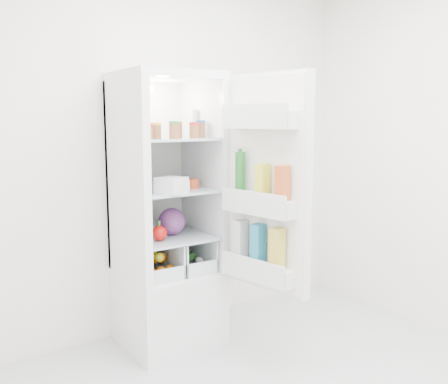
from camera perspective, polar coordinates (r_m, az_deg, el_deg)
room_walls at (r=2.39m, az=11.49°, el=10.25°), size 3.02×3.02×2.61m
refrigerator at (r=3.39m, az=-6.80°, el=-6.09°), size 0.60×0.60×1.80m
shelf_low at (r=3.32m, az=-6.32°, el=-5.07°), size 0.49×0.53×0.01m
shelf_mid at (r=3.26m, az=-6.41°, el=0.24°), size 0.49×0.53×0.02m
shelf_top at (r=3.23m, az=-6.50°, el=6.05°), size 0.49×0.53×0.02m
crisper_left at (r=3.30m, az=-8.18°, el=-7.52°), size 0.23×0.46×0.22m
crisper_right at (r=3.41m, az=-4.45°, el=-6.94°), size 0.23×0.46×0.22m
condiment_jars at (r=3.15m, az=-6.18°, el=6.91°), size 0.46×0.32×0.08m
squeeze_bottle at (r=3.36m, az=-3.52°, el=7.83°), size 0.06×0.06×0.18m
tub_white at (r=3.05m, az=-6.04°, el=0.76°), size 0.20×0.20×0.10m
tub_cream at (r=3.19m, az=-5.24°, el=0.78°), size 0.13×0.13×0.06m
tin_red at (r=3.28m, az=-3.65°, el=1.00°), size 0.10×0.10×0.06m
foil_tray at (r=3.36m, az=-9.40°, el=0.89°), size 0.20×0.18×0.04m
red_cabbage at (r=3.31m, az=-5.99°, el=-3.37°), size 0.18×0.18×0.18m
bell_pepper at (r=3.16m, az=-7.40°, el=-4.69°), size 0.10×0.10×0.10m
mushroom_bowl at (r=3.21m, az=-8.72°, el=-4.82°), size 0.16×0.16×0.06m
citrus_pile at (r=3.25m, az=-7.76°, el=-8.04°), size 0.20×0.24×0.16m
veg_pile at (r=3.42m, az=-4.36°, el=-7.70°), size 0.16×0.30×0.10m
fridge_door at (r=2.97m, az=4.75°, el=0.32°), size 0.26×0.60×1.30m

